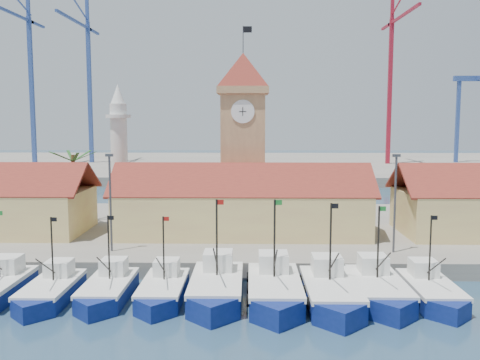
{
  "coord_description": "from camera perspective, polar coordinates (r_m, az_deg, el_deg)",
  "views": [
    {
      "loc": [
        0.77,
        -36.23,
        13.65
      ],
      "look_at": [
        -0.21,
        18.0,
        7.47
      ],
      "focal_mm": 40.0,
      "sensor_mm": 36.0,
      "label": 1
    }
  ],
  "objects": [
    {
      "name": "ground",
      "position": [
        38.72,
        -0.18,
        -14.13
      ],
      "size": [
        400.0,
        400.0,
        0.0
      ],
      "primitive_type": "plane",
      "color": "#1D3C4D",
      "rests_on": "ground"
    },
    {
      "name": "quay",
      "position": [
        61.6,
        0.29,
        -5.58
      ],
      "size": [
        140.0,
        32.0,
        1.5
      ],
      "primitive_type": "cube",
      "color": "gray",
      "rests_on": "ground"
    },
    {
      "name": "terminal",
      "position": [
        146.78,
        0.73,
        1.56
      ],
      "size": [
        240.0,
        80.0,
        2.0
      ],
      "primitive_type": "cube",
      "color": "gray",
      "rests_on": "ground"
    },
    {
      "name": "boat_1",
      "position": [
        43.36,
        -19.63,
        -11.27
      ],
      "size": [
        3.22,
        8.82,
        6.68
      ],
      "color": "navy",
      "rests_on": "ground"
    },
    {
      "name": "boat_2",
      "position": [
        42.44,
        -13.99,
        -11.46
      ],
      "size": [
        3.25,
        8.91,
        6.74
      ],
      "color": "navy",
      "rests_on": "ground"
    },
    {
      "name": "boat_3",
      "position": [
        41.57,
        -8.26,
        -11.73
      ],
      "size": [
        3.22,
        8.83,
        6.68
      ],
      "color": "navy",
      "rests_on": "ground"
    },
    {
      "name": "boat_4",
      "position": [
        41.18,
        -2.55,
        -11.64
      ],
      "size": [
        3.88,
        10.62,
        8.03
      ],
      "color": "navy",
      "rests_on": "ground"
    },
    {
      "name": "boat_5",
      "position": [
        40.73,
        3.72,
        -11.84
      ],
      "size": [
        3.91,
        10.7,
        8.1
      ],
      "color": "navy",
      "rests_on": "ground"
    },
    {
      "name": "boat_6",
      "position": [
        40.65,
        9.73,
        -11.99
      ],
      "size": [
        3.82,
        10.46,
        7.92
      ],
      "color": "navy",
      "rests_on": "ground"
    },
    {
      "name": "boat_7",
      "position": [
        42.24,
        14.68,
        -11.45
      ],
      "size": [
        3.64,
        9.97,
        7.55
      ],
      "color": "navy",
      "rests_on": "ground"
    },
    {
      "name": "boat_8",
      "position": [
        43.23,
        19.81,
        -11.31
      ],
      "size": [
        3.3,
        9.05,
        6.84
      ],
      "color": "navy",
      "rests_on": "ground"
    },
    {
      "name": "hall_center",
      "position": [
        57.06,
        0.24,
        -3.25
      ],
      "size": [
        27.04,
        10.13,
        7.61
      ],
      "color": "#E4D47D",
      "rests_on": "quay"
    },
    {
      "name": "clock_tower",
      "position": [
        62.25,
        0.32,
        4.95
      ],
      "size": [
        5.8,
        5.8,
        22.7
      ],
      "color": "tan",
      "rests_on": "quay"
    },
    {
      "name": "minaret",
      "position": [
        66.25,
        -12.76,
        2.95
      ],
      "size": [
        3.0,
        3.0,
        16.3
      ],
      "color": "silver",
      "rests_on": "quay"
    },
    {
      "name": "palm_tree",
      "position": [
        66.02,
        -17.31,
        -0.23
      ],
      "size": [
        5.6,
        5.03,
        8.39
      ],
      "color": "brown",
      "rests_on": "quay"
    },
    {
      "name": "lamp_posts",
      "position": [
        48.76,
        0.7,
        -1.95
      ],
      "size": [
        80.7,
        0.25,
        9.03
      ],
      "color": "#3F3F44",
      "rests_on": "quay"
    },
    {
      "name": "crane_blue_far",
      "position": [
        148.57,
        -21.62,
        11.09
      ],
      "size": [
        1.0,
        32.46,
        44.55
      ],
      "color": "#2F4A90",
      "rests_on": "terminal"
    },
    {
      "name": "crane_blue_near",
      "position": [
        149.64,
        -15.96,
        11.1
      ],
      "size": [
        1.0,
        33.29,
        43.66
      ],
      "color": "#2F4A90",
      "rests_on": "terminal"
    },
    {
      "name": "crane_red_right",
      "position": [
        145.1,
        15.89,
        11.36
      ],
      "size": [
        1.0,
        32.85,
        44.24
      ],
      "color": "maroon",
      "rests_on": "terminal"
    }
  ]
}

